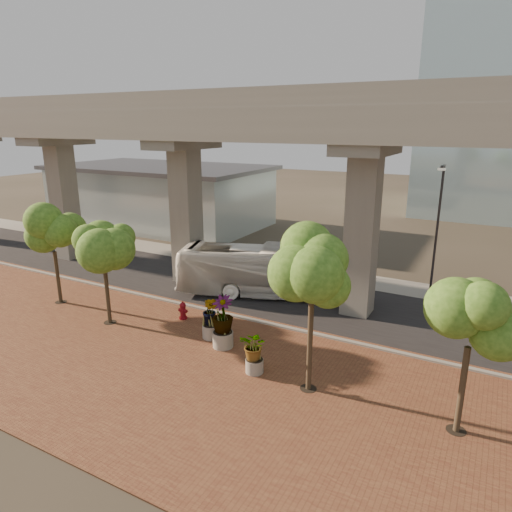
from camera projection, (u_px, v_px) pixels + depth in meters
The scene contains 18 objects.
ground at pixel (250, 305), 27.60m from camera, with size 160.00×160.00×0.00m, color #343126.
brick_plaza at pixel (165, 364), 20.83m from camera, with size 70.00×13.00×0.06m, color brown.
asphalt_road at pixel (265, 294), 29.28m from camera, with size 90.00×8.00×0.04m, color black.
curb_strip at pixel (233, 316), 25.89m from camera, with size 70.00×0.25×0.16m, color gray.
far_sidewalk at pixel (299, 271), 33.92m from camera, with size 90.00×3.00×0.06m, color gray.
transit_viaduct at pixel (266, 181), 27.25m from camera, with size 72.00×5.60×12.40m.
station_pavilion at pixel (161, 194), 49.35m from camera, with size 23.00×13.00×6.30m.
transit_bus at pixel (269, 271), 28.78m from camera, with size 2.73×11.63×3.24m, color white.
fire_hydrant at pixel (183, 310), 25.44m from camera, with size 0.51×0.46×1.02m.
planter_front at pixel (254, 348), 19.74m from camera, with size 1.77×1.77×1.94m.
planter_right at pixel (223, 317), 21.92m from camera, with size 2.46×2.46×2.63m.
planter_left at pixel (211, 313), 22.95m from camera, with size 2.01×2.01×2.21m.
street_tree_far_west at pixel (52, 234), 26.75m from camera, with size 3.72×3.72×5.99m.
street_tree_near_west at pixel (103, 248), 23.90m from camera, with size 3.54×3.54×5.87m.
street_tree_near_east at pixel (312, 272), 17.40m from camera, with size 3.92×3.92×6.86m.
street_tree_far_east at pixel (472, 322), 15.06m from camera, with size 3.23×3.23×5.71m.
streetlamp_west at pixel (190, 197), 36.10m from camera, with size 0.42×1.24×8.58m.
streetlamp_east at pixel (437, 225), 26.69m from camera, with size 0.41×1.20×8.31m.
Camera 1 is at (12.55, -22.39, 10.57)m, focal length 32.00 mm.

